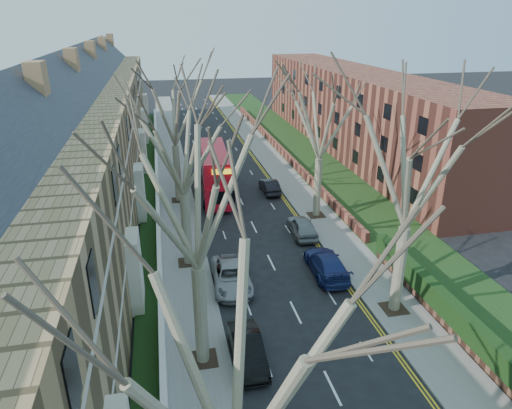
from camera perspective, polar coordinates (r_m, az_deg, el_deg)
pavement_left at (r=53.68m, az=-10.52°, el=4.72°), size 3.00×102.00×0.12m
pavement_right at (r=55.20m, az=2.05°, el=5.57°), size 3.00×102.00×0.12m
terrace_left at (r=45.02m, az=-20.45°, el=7.54°), size 9.70×78.00×13.60m
flats_right at (r=61.38m, az=11.85°, el=11.56°), size 13.97×54.00×10.00m
wall_hedge_right at (r=25.21m, az=27.90°, el=-16.74°), size 0.70×24.00×1.80m
front_wall_left at (r=45.91m, az=-12.24°, el=2.29°), size 0.30×78.00×1.00m
grass_verge_right at (r=56.39m, az=6.52°, el=5.90°), size 6.00×102.00×0.06m
tree_left_near at (r=10.91m, az=-3.15°, el=-17.71°), size 9.80×9.80×13.73m
tree_left_mid at (r=19.39m, az=-7.84°, el=2.89°), size 10.50×10.50×14.71m
tree_left_far at (r=29.08m, az=-9.44°, el=8.70°), size 10.15×10.15×14.22m
tree_left_dist at (r=40.80m, az=-10.43°, el=12.95°), size 10.50×10.50×14.71m
tree_right_mid at (r=24.69m, az=19.25°, el=6.08°), size 10.50×10.50×14.71m
tree_right_far at (r=37.12m, az=8.22°, el=11.69°), size 10.15×10.15×14.22m
double_decker_bus at (r=43.80m, az=-5.18°, el=3.87°), size 3.11×10.57×4.39m
car_left_mid at (r=23.72m, az=-1.07°, el=-17.68°), size 1.50×4.21×1.39m
car_left_far at (r=29.41m, az=-3.09°, el=-8.91°), size 2.59×5.22×1.42m
car_right_near at (r=31.00m, az=8.79°, el=-7.32°), size 2.32×5.24×1.50m
car_right_mid at (r=36.05m, az=5.79°, el=-2.75°), size 1.94×4.42×1.48m
car_right_far at (r=44.70m, az=1.71°, el=2.32°), size 1.42×4.05×1.33m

